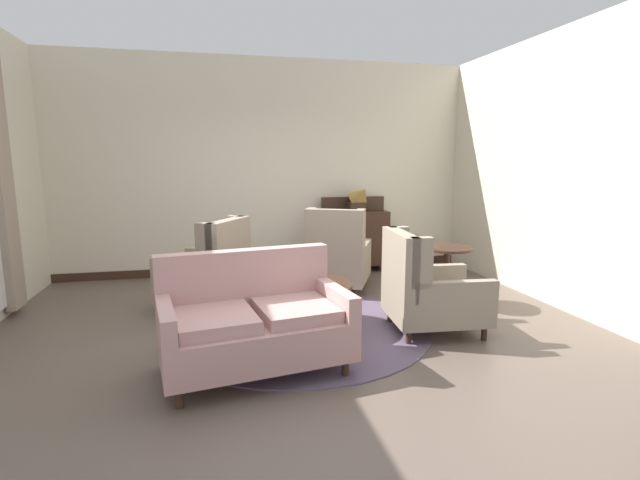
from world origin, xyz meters
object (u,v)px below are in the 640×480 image
(side_table, at_px, (446,269))
(porcelain_vase, at_px, (300,269))
(sideboard, at_px, (355,237))
(armchair_far_left, at_px, (338,258))
(armchair_beside_settee, at_px, (210,273))
(coffee_table, at_px, (304,290))
(gramophone, at_px, (360,197))
(settee, at_px, (254,322))
(armchair_near_window, at_px, (427,291))

(side_table, bearing_deg, porcelain_vase, -165.65)
(sideboard, bearing_deg, side_table, -73.68)
(porcelain_vase, xyz_separation_m, armchair_far_left, (0.74, 1.27, -0.18))
(armchair_beside_settee, bearing_deg, coffee_table, 81.46)
(armchair_beside_settee, bearing_deg, side_table, 113.47)
(gramophone, bearing_deg, coffee_table, -120.11)
(coffee_table, bearing_deg, side_table, 13.18)
(coffee_table, relative_size, side_table, 1.40)
(porcelain_vase, distance_m, gramophone, 2.68)
(porcelain_vase, height_order, settee, settee)
(side_table, bearing_deg, settee, -151.79)
(armchair_beside_settee, xyz_separation_m, gramophone, (2.22, 1.44, 0.70))
(armchair_near_window, distance_m, armchair_beside_settee, 2.39)
(armchair_far_left, distance_m, side_table, 1.37)
(settee, bearing_deg, side_table, 18.84)
(gramophone, bearing_deg, armchair_near_window, -92.45)
(coffee_table, xyz_separation_m, side_table, (1.79, 0.42, 0.03))
(gramophone, bearing_deg, side_table, -74.27)
(porcelain_vase, height_order, armchair_beside_settee, armchair_beside_settee)
(settee, height_order, sideboard, sideboard)
(armchair_far_left, xyz_separation_m, armchair_beside_settee, (-1.62, -0.45, -0.01))
(coffee_table, bearing_deg, porcelain_vase, -136.29)
(armchair_far_left, bearing_deg, sideboard, -91.67)
(armchair_beside_settee, xyz_separation_m, side_table, (2.73, -0.35, -0.02))
(armchair_near_window, xyz_separation_m, gramophone, (0.11, 2.56, 0.72))
(settee, xyz_separation_m, armchair_beside_settee, (-0.36, 1.62, 0.04))
(gramophone, bearing_deg, porcelain_vase, -120.58)
(porcelain_vase, distance_m, side_table, 1.91)
(coffee_table, xyz_separation_m, gramophone, (1.28, 2.21, 0.75))
(sideboard, distance_m, gramophone, 0.63)
(armchair_near_window, height_order, armchair_beside_settee, armchair_beside_settee)
(coffee_table, relative_size, gramophone, 2.09)
(coffee_table, height_order, armchair_near_window, armchair_near_window)
(settee, distance_m, sideboard, 3.63)
(porcelain_vase, distance_m, armchair_far_left, 1.48)
(armchair_beside_settee, distance_m, side_table, 2.75)
(armchair_near_window, bearing_deg, sideboard, 3.30)
(armchair_far_left, height_order, sideboard, sideboard)
(settee, distance_m, armchair_near_window, 1.82)
(armchair_beside_settee, bearing_deg, settee, 43.48)
(armchair_beside_settee, bearing_deg, porcelain_vase, 77.85)
(armchair_far_left, height_order, gramophone, gramophone)
(armchair_beside_settee, bearing_deg, sideboard, 155.83)
(armchair_near_window, xyz_separation_m, sideboard, (0.07, 2.64, 0.10))
(armchair_beside_settee, height_order, gramophone, gramophone)
(porcelain_vase, xyz_separation_m, armchair_beside_settee, (-0.88, 0.82, -0.19))
(armchair_near_window, xyz_separation_m, side_table, (0.61, 0.77, 0.01))
(porcelain_vase, relative_size, side_table, 0.49)
(porcelain_vase, distance_m, armchair_near_window, 1.28)
(coffee_table, xyz_separation_m, porcelain_vase, (-0.06, -0.05, 0.23))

